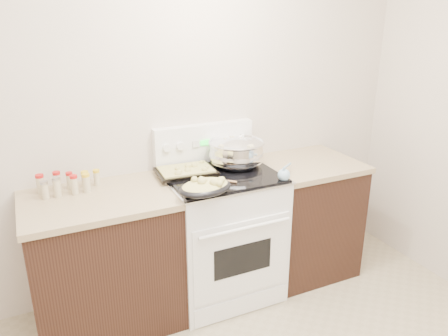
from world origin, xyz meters
TOP-DOWN VIEW (x-y plane):
  - room_shell at (0.00, 0.00)m, footprint 4.10×3.60m
  - counter_left at (-0.48, 1.43)m, footprint 0.93×0.67m
  - counter_right at (1.08, 1.43)m, footprint 0.73×0.67m
  - kitchen_range at (0.35, 1.42)m, footprint 0.78×0.73m
  - mixing_bowl at (0.52, 1.52)m, footprint 0.45×0.45m
  - roasting_pan at (0.12, 1.14)m, footprint 0.39×0.30m
  - baking_sheet at (0.14, 1.53)m, footprint 0.41×0.30m
  - wooden_spoon at (0.23, 1.24)m, footprint 0.19×0.18m
  - blue_ladle at (0.69, 1.15)m, footprint 0.22×0.23m
  - spice_jars at (-0.64, 1.59)m, footprint 0.39×0.15m

SIDE VIEW (x-z plane):
  - counter_left at x=-0.48m, z-range 0.00..0.92m
  - counter_right at x=1.08m, z-range 0.00..0.92m
  - kitchen_range at x=0.35m, z-range -0.12..1.10m
  - wooden_spoon at x=0.23m, z-range 0.93..0.98m
  - baking_sheet at x=0.14m, z-range 0.93..0.99m
  - blue_ladle at x=0.69m, z-range 0.93..1.03m
  - spice_jars at x=-0.64m, z-range 0.92..1.05m
  - roasting_pan at x=0.12m, z-range 0.93..1.05m
  - mixing_bowl at x=0.52m, z-range 0.92..1.15m
  - room_shell at x=0.00m, z-range 0.33..3.08m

